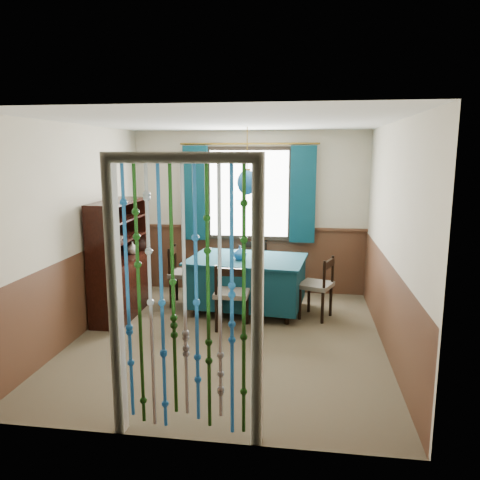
# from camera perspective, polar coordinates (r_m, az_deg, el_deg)

# --- Properties ---
(floor) EXTENTS (4.00, 4.00, 0.00)m
(floor) POSITION_cam_1_polar(r_m,az_deg,el_deg) (5.67, -1.41, -11.93)
(floor) COLOR brown
(floor) RESTS_ON ground
(ceiling) EXTENTS (4.00, 4.00, 0.00)m
(ceiling) POSITION_cam_1_polar(r_m,az_deg,el_deg) (5.24, -1.54, 14.20)
(ceiling) COLOR silver
(ceiling) RESTS_ON ground
(wall_back) EXTENTS (3.60, 0.00, 3.60)m
(wall_back) POSITION_cam_1_polar(r_m,az_deg,el_deg) (7.27, 1.14, 3.35)
(wall_back) COLOR beige
(wall_back) RESTS_ON ground
(wall_front) EXTENTS (3.60, 0.00, 3.60)m
(wall_front) POSITION_cam_1_polar(r_m,az_deg,el_deg) (3.40, -7.06, -5.22)
(wall_front) COLOR beige
(wall_front) RESTS_ON ground
(wall_left) EXTENTS (0.00, 4.00, 4.00)m
(wall_left) POSITION_cam_1_polar(r_m,az_deg,el_deg) (5.88, -19.04, 1.01)
(wall_left) COLOR beige
(wall_left) RESTS_ON ground
(wall_right) EXTENTS (0.00, 4.00, 4.00)m
(wall_right) POSITION_cam_1_polar(r_m,az_deg,el_deg) (5.32, 18.01, 0.12)
(wall_right) COLOR beige
(wall_right) RESTS_ON ground
(wainscot_back) EXTENTS (3.60, 0.00, 3.60)m
(wainscot_back) POSITION_cam_1_polar(r_m,az_deg,el_deg) (7.39, 1.10, -2.45)
(wainscot_back) COLOR #4B2D1C
(wainscot_back) RESTS_ON ground
(wainscot_front) EXTENTS (3.60, 0.00, 3.60)m
(wainscot_front) POSITION_cam_1_polar(r_m,az_deg,el_deg) (3.69, -6.72, -16.42)
(wainscot_front) COLOR #4B2D1C
(wainscot_front) RESTS_ON ground
(wainscot_left) EXTENTS (0.00, 4.00, 4.00)m
(wainscot_left) POSITION_cam_1_polar(r_m,az_deg,el_deg) (6.04, -18.48, -6.02)
(wainscot_left) COLOR #4B2D1C
(wainscot_left) RESTS_ON ground
(wainscot_right) EXTENTS (0.00, 4.00, 4.00)m
(wainscot_right) POSITION_cam_1_polar(r_m,az_deg,el_deg) (5.50, 17.41, -7.58)
(wainscot_right) COLOR #4B2D1C
(wainscot_right) RESTS_ON ground
(window) EXTENTS (1.32, 0.12, 1.42)m
(window) POSITION_cam_1_polar(r_m,az_deg,el_deg) (7.19, 1.10, 5.67)
(window) COLOR black
(window) RESTS_ON wall_back
(doorway) EXTENTS (1.16, 0.12, 2.18)m
(doorway) POSITION_cam_1_polar(r_m,az_deg,el_deg) (3.52, -6.73, -8.09)
(doorway) COLOR silver
(doorway) RESTS_ON ground
(dining_table) EXTENTS (1.66, 1.24, 0.75)m
(dining_table) POSITION_cam_1_polar(r_m,az_deg,el_deg) (6.47, 0.84, -4.94)
(dining_table) COLOR #0B303C
(dining_table) RESTS_ON floor
(chair_near) EXTENTS (0.42, 0.40, 0.84)m
(chair_near) POSITION_cam_1_polar(r_m,az_deg,el_deg) (5.81, -1.03, -6.63)
(chair_near) COLOR black
(chair_near) RESTS_ON floor
(chair_far) EXTENTS (0.45, 0.44, 0.86)m
(chair_far) POSITION_cam_1_polar(r_m,az_deg,el_deg) (7.13, 1.72, -3.28)
(chair_far) COLOR black
(chair_far) RESTS_ON floor
(chair_left) EXTENTS (0.42, 0.44, 0.86)m
(chair_left) POSITION_cam_1_polar(r_m,az_deg,el_deg) (6.78, -7.03, -4.11)
(chair_left) COLOR black
(chair_left) RESTS_ON floor
(chair_right) EXTENTS (0.51, 0.52, 0.83)m
(chair_right) POSITION_cam_1_polar(r_m,az_deg,el_deg) (6.27, 9.49, -5.52)
(chair_right) COLOR black
(chair_right) RESTS_ON floor
(sideboard) EXTENTS (0.42, 1.19, 1.56)m
(sideboard) POSITION_cam_1_polar(r_m,az_deg,el_deg) (6.47, -14.45, -4.23)
(sideboard) COLOR black
(sideboard) RESTS_ON floor
(pendant_lamp) EXTENTS (0.27, 0.27, 0.89)m
(pendant_lamp) POSITION_cam_1_polar(r_m,az_deg,el_deg) (6.25, 0.87, 7.06)
(pendant_lamp) COLOR olive
(pendant_lamp) RESTS_ON ceiling
(vase_table) EXTENTS (0.19, 0.19, 0.17)m
(vase_table) POSITION_cam_1_polar(r_m,az_deg,el_deg) (6.30, -0.01, -1.62)
(vase_table) COLOR #155597
(vase_table) RESTS_ON dining_table
(bowl_shelf) EXTENTS (0.24, 0.24, 0.05)m
(bowl_shelf) POSITION_cam_1_polar(r_m,az_deg,el_deg) (6.18, -14.76, 0.18)
(bowl_shelf) COLOR beige
(bowl_shelf) RESTS_ON sideboard
(vase_sideboard) EXTENTS (0.20, 0.20, 0.19)m
(vase_sideboard) POSITION_cam_1_polar(r_m,az_deg,el_deg) (6.68, -13.00, -0.85)
(vase_sideboard) COLOR beige
(vase_sideboard) RESTS_ON sideboard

